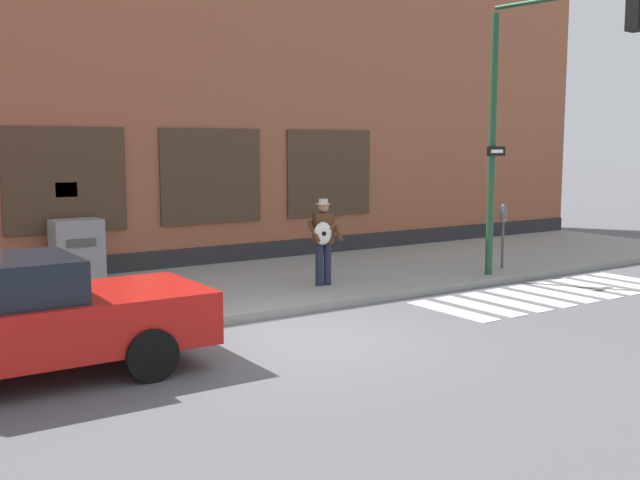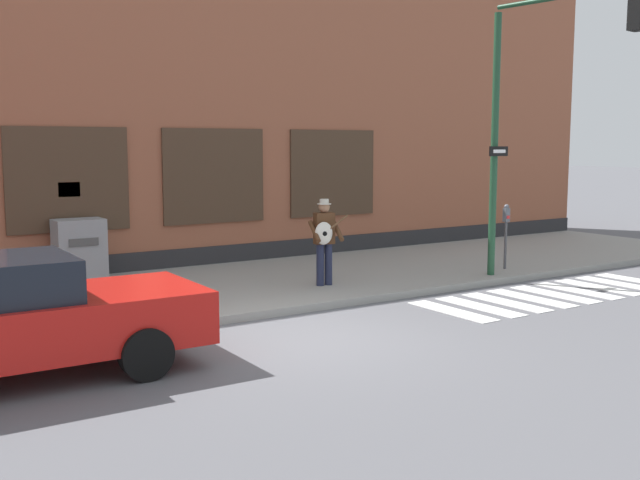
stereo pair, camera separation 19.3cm
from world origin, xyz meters
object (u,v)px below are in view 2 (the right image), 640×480
at_px(traffic_light, 547,87).
at_px(parking_meter, 506,226).
at_px(busker, 324,237).
at_px(utility_box, 80,250).
at_px(red_car, 10,319).

distance_m(traffic_light, parking_meter, 3.37).
bearing_deg(parking_meter, busker, 173.10).
bearing_deg(utility_box, red_car, -112.87).
height_order(red_car, parking_meter, parking_meter).
height_order(traffic_light, parking_meter, traffic_light).
relative_size(parking_meter, utility_box, 1.15).
relative_size(red_car, traffic_light, 0.83).
height_order(red_car, utility_box, red_car).
bearing_deg(utility_box, parking_meter, -24.34).
xyz_separation_m(traffic_light, utility_box, (-7.61, 5.31, -3.23)).
bearing_deg(utility_box, busker, -39.94).
xyz_separation_m(busker, parking_meter, (4.45, -0.54, -0.01)).
distance_m(red_car, parking_meter, 10.87).
distance_m(busker, utility_box, 5.01).
bearing_deg(traffic_light, parking_meter, 66.74).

